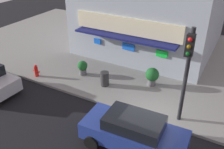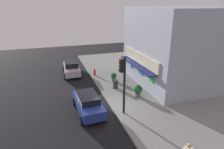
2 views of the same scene
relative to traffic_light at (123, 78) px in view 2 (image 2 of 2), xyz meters
name	(u,v)px [view 2 (image 2 of 2)]	position (x,y,z in m)	size (l,w,h in m)	color
ground_plane	(111,109)	(-1.05, -0.56, -3.09)	(52.95, 52.95, 0.00)	black
sidewalk	(182,96)	(-1.05, 6.38, -3.02)	(35.30, 13.88, 0.15)	gray
corner_building	(183,46)	(-4.61, 8.58, 0.92)	(9.35, 10.60, 7.75)	#9EA8B2
traffic_light	(123,78)	(0.00, 0.00, 0.00)	(0.32, 0.58, 4.57)	black
fire_hydrant	(95,72)	(-8.96, -0.06, -2.57)	(0.48, 0.24, 0.78)	red
trash_can	(115,84)	(-4.68, 1.06, -2.52)	(0.50, 0.50, 0.86)	#2D2D2D
potted_plant_by_doorway	(114,77)	(-6.55, 1.51, -2.43)	(0.62, 0.62, 0.93)	#59595B
potted_plant_by_window	(138,90)	(-2.28, 2.40, -2.31)	(0.79, 0.79, 1.10)	#59595B
parked_car_silver	(72,68)	(-10.65, -2.54, -2.26)	(4.61, 2.18, 1.63)	#B7B7BC
parked_car_blue	(88,103)	(-1.24, -2.45, -2.28)	(4.40, 2.10, 1.56)	navy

